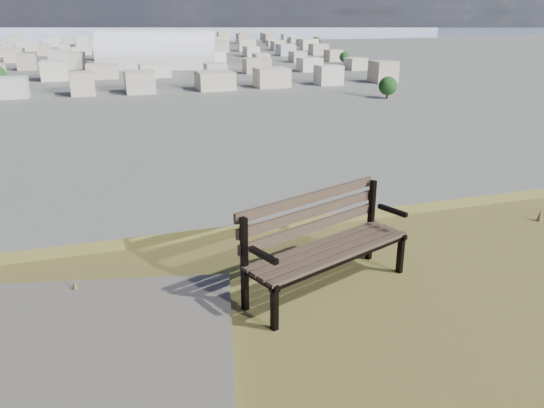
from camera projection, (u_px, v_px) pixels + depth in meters
name	position (u px, v px, depth m)	size (l,w,h in m)	color
park_bench	(323.00, 238.00, 5.62)	(2.03, 1.28, 1.02)	#483829
gravel_patch	(75.00, 390.00, 4.17)	(2.51, 3.58, 0.07)	#5A554E
arena	(158.00, 56.00, 277.75)	(63.77, 36.82, 25.30)	silver
city_blocks	(101.00, 50.00, 364.54)	(395.00, 361.00, 7.00)	beige
city_trees	(53.00, 57.00, 288.98)	(406.52, 387.20, 9.98)	#2D2316
bay_water	(96.00, 31.00, 818.34)	(2400.00, 700.00, 0.12)	#9CB2C7
far_hills	(66.00, 13.00, 1242.44)	(2050.00, 340.00, 60.00)	#A3AACA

